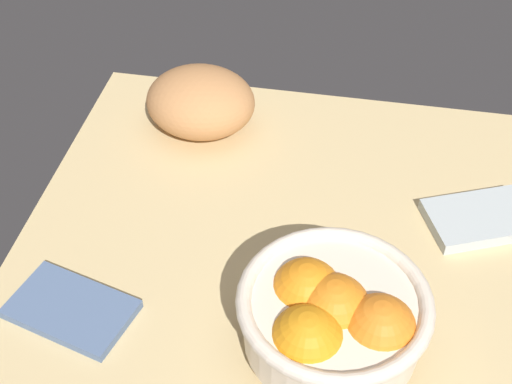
% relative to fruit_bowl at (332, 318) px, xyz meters
% --- Properties ---
extents(ground_plane, '(0.71, 0.61, 0.03)m').
position_rel_fruit_bowl_xyz_m(ground_plane, '(0.04, -0.15, -0.07)').
color(ground_plane, '#D5B880').
extents(fruit_bowl, '(0.20, 0.20, 0.11)m').
position_rel_fruit_bowl_xyz_m(fruit_bowl, '(0.00, 0.00, 0.00)').
color(fruit_bowl, beige).
rests_on(fruit_bowl, ground).
extents(bread_loaf, '(0.16, 0.15, 0.09)m').
position_rel_fruit_bowl_xyz_m(bread_loaf, '(0.22, -0.35, -0.01)').
color(bread_loaf, '#C0814D').
rests_on(bread_loaf, ground).
extents(napkin_folded, '(0.15, 0.13, 0.02)m').
position_rel_fruit_bowl_xyz_m(napkin_folded, '(-0.16, -0.22, -0.05)').
color(napkin_folded, '#B4BEBF').
rests_on(napkin_folded, ground).
extents(napkin_spare, '(0.15, 0.11, 0.01)m').
position_rel_fruit_bowl_xyz_m(napkin_spare, '(0.29, -0.00, -0.05)').
color(napkin_spare, slate).
rests_on(napkin_spare, ground).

